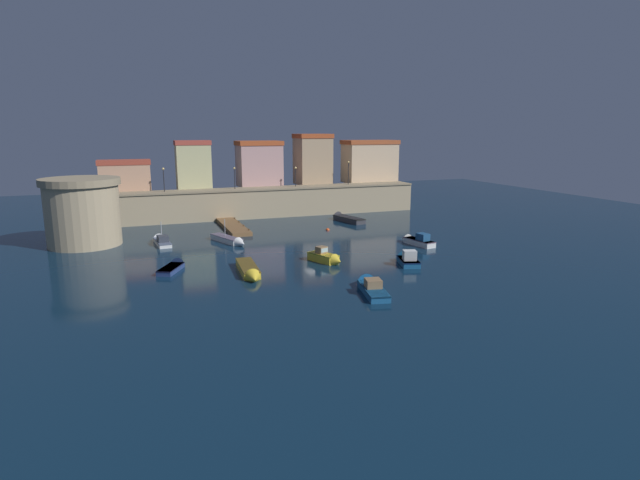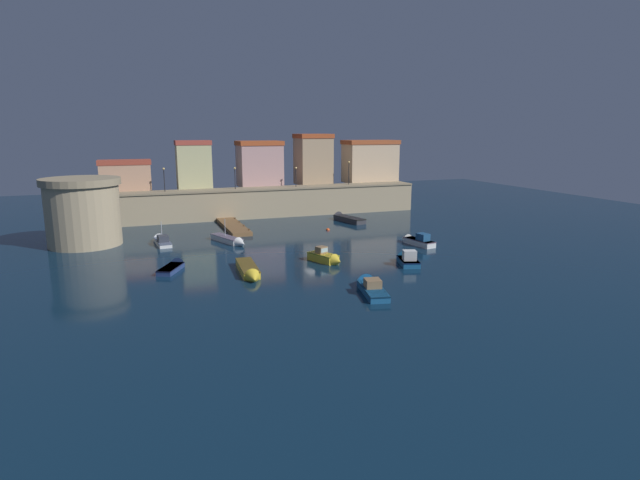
{
  "view_description": "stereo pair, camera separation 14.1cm",
  "coord_description": "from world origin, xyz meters",
  "px_view_note": "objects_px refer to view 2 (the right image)",
  "views": [
    {
      "loc": [
        -19.63,
        -53.87,
        13.31
      ],
      "look_at": [
        0.0,
        -1.04,
        1.35
      ],
      "focal_mm": 29.19,
      "sensor_mm": 36.0,
      "label": 1
    },
    {
      "loc": [
        -19.49,
        -53.92,
        13.31
      ],
      "look_at": [
        0.0,
        -1.04,
        1.35
      ],
      "focal_mm": 29.19,
      "sensor_mm": 36.0,
      "label": 2
    }
  ],
  "objects_px": {
    "quay_lamp_0": "(164,176)",
    "moored_boat_3": "(326,258)",
    "moored_boat_0": "(416,240)",
    "moored_boat_8": "(161,240)",
    "quay_lamp_1": "(235,174)",
    "moored_boat_7": "(345,218)",
    "moored_boat_6": "(407,259)",
    "moored_boat_5": "(249,271)",
    "moored_boat_4": "(174,266)",
    "moored_boat_1": "(231,240)",
    "mooring_buoy_0": "(328,230)",
    "fortress_tower": "(83,212)",
    "quay_lamp_2": "(296,173)",
    "quay_lamp_3": "(349,169)",
    "moored_boat_2": "(370,286)"
  },
  "relations": [
    {
      "from": "quay_lamp_0",
      "to": "quay_lamp_2",
      "type": "height_order",
      "value": "quay_lamp_0"
    },
    {
      "from": "quay_lamp_1",
      "to": "moored_boat_5",
      "type": "relative_size",
      "value": 0.44
    },
    {
      "from": "moored_boat_4",
      "to": "moored_boat_0",
      "type": "bearing_deg",
      "value": -60.19
    },
    {
      "from": "quay_lamp_2",
      "to": "moored_boat_8",
      "type": "distance_m",
      "value": 27.02
    },
    {
      "from": "moored_boat_4",
      "to": "quay_lamp_1",
      "type": "bearing_deg",
      "value": 3.62
    },
    {
      "from": "moored_boat_7",
      "to": "moored_boat_8",
      "type": "height_order",
      "value": "moored_boat_8"
    },
    {
      "from": "moored_boat_5",
      "to": "quay_lamp_1",
      "type": "bearing_deg",
      "value": 174.81
    },
    {
      "from": "moored_boat_3",
      "to": "moored_boat_7",
      "type": "height_order",
      "value": "moored_boat_3"
    },
    {
      "from": "moored_boat_0",
      "to": "moored_boat_8",
      "type": "height_order",
      "value": "moored_boat_8"
    },
    {
      "from": "moored_boat_3",
      "to": "moored_boat_8",
      "type": "bearing_deg",
      "value": -158.03
    },
    {
      "from": "moored_boat_0",
      "to": "moored_boat_7",
      "type": "height_order",
      "value": "moored_boat_0"
    },
    {
      "from": "quay_lamp_1",
      "to": "moored_boat_8",
      "type": "distance_m",
      "value": 20.11
    },
    {
      "from": "moored_boat_3",
      "to": "moored_boat_8",
      "type": "height_order",
      "value": "moored_boat_8"
    },
    {
      "from": "quay_lamp_1",
      "to": "mooring_buoy_0",
      "type": "height_order",
      "value": "quay_lamp_1"
    },
    {
      "from": "moored_boat_1",
      "to": "mooring_buoy_0",
      "type": "relative_size",
      "value": 12.46
    },
    {
      "from": "moored_boat_2",
      "to": "mooring_buoy_0",
      "type": "height_order",
      "value": "moored_boat_2"
    },
    {
      "from": "moored_boat_2",
      "to": "quay_lamp_2",
      "type": "bearing_deg",
      "value": 2.89
    },
    {
      "from": "moored_boat_5",
      "to": "moored_boat_6",
      "type": "distance_m",
      "value": 16.1
    },
    {
      "from": "quay_lamp_1",
      "to": "quay_lamp_3",
      "type": "xyz_separation_m",
      "value": [
        18.77,
        0.0,
        0.3
      ]
    },
    {
      "from": "quay_lamp_0",
      "to": "moored_boat_3",
      "type": "xyz_separation_m",
      "value": [
        13.58,
        -30.35,
        -6.3
      ]
    },
    {
      "from": "moored_boat_1",
      "to": "fortress_tower",
      "type": "bearing_deg",
      "value": -127.05
    },
    {
      "from": "fortress_tower",
      "to": "moored_boat_7",
      "type": "relative_size",
      "value": 1.19
    },
    {
      "from": "moored_boat_5",
      "to": "moored_boat_8",
      "type": "bearing_deg",
      "value": -154.51
    },
    {
      "from": "moored_boat_3",
      "to": "moored_boat_5",
      "type": "distance_m",
      "value": 8.64
    },
    {
      "from": "quay_lamp_3",
      "to": "moored_boat_3",
      "type": "relative_size",
      "value": 0.85
    },
    {
      "from": "quay_lamp_1",
      "to": "moored_boat_1",
      "type": "height_order",
      "value": "quay_lamp_1"
    },
    {
      "from": "quay_lamp_1",
      "to": "moored_boat_7",
      "type": "xyz_separation_m",
      "value": [
        14.79,
        -8.0,
        -6.34
      ]
    },
    {
      "from": "moored_boat_1",
      "to": "moored_boat_8",
      "type": "distance_m",
      "value": 8.34
    },
    {
      "from": "quay_lamp_1",
      "to": "moored_boat_0",
      "type": "height_order",
      "value": "quay_lamp_1"
    },
    {
      "from": "quay_lamp_1",
      "to": "moored_boat_2",
      "type": "height_order",
      "value": "quay_lamp_1"
    },
    {
      "from": "moored_boat_0",
      "to": "fortress_tower",
      "type": "bearing_deg",
      "value": 59.95
    },
    {
      "from": "moored_boat_0",
      "to": "moored_boat_4",
      "type": "bearing_deg",
      "value": 82.96
    },
    {
      "from": "quay_lamp_1",
      "to": "quay_lamp_2",
      "type": "bearing_deg",
      "value": 0.0
    },
    {
      "from": "moored_boat_0",
      "to": "moored_boat_3",
      "type": "distance_m",
      "value": 13.78
    },
    {
      "from": "quay_lamp_1",
      "to": "moored_boat_6",
      "type": "bearing_deg",
      "value": -72.04
    },
    {
      "from": "quay_lamp_0",
      "to": "moored_boat_1",
      "type": "bearing_deg",
      "value": -70.88
    },
    {
      "from": "moored_boat_4",
      "to": "moored_boat_6",
      "type": "relative_size",
      "value": 1.04
    },
    {
      "from": "moored_boat_0",
      "to": "moored_boat_8",
      "type": "relative_size",
      "value": 0.88
    },
    {
      "from": "moored_boat_0",
      "to": "moored_boat_1",
      "type": "distance_m",
      "value": 22.12
    },
    {
      "from": "moored_boat_0",
      "to": "moored_boat_2",
      "type": "bearing_deg",
      "value": 127.66
    },
    {
      "from": "moored_boat_7",
      "to": "quay_lamp_3",
      "type": "bearing_deg",
      "value": -39.47
    },
    {
      "from": "fortress_tower",
      "to": "moored_boat_5",
      "type": "xyz_separation_m",
      "value": [
        15.25,
        -19.29,
        -3.63
      ]
    },
    {
      "from": "quay_lamp_2",
      "to": "quay_lamp_3",
      "type": "xyz_separation_m",
      "value": [
        9.08,
        -0.0,
        0.41
      ]
    },
    {
      "from": "moored_boat_3",
      "to": "moored_boat_6",
      "type": "relative_size",
      "value": 0.96
    },
    {
      "from": "moored_boat_5",
      "to": "moored_boat_8",
      "type": "relative_size",
      "value": 1.17
    },
    {
      "from": "quay_lamp_1",
      "to": "moored_boat_7",
      "type": "distance_m",
      "value": 17.97
    },
    {
      "from": "moored_boat_7",
      "to": "mooring_buoy_0",
      "type": "xyz_separation_m",
      "value": [
        -5.08,
        -6.01,
        -0.39
      ]
    },
    {
      "from": "moored_boat_6",
      "to": "moored_boat_0",
      "type": "bearing_deg",
      "value": -19.23
    },
    {
      "from": "quay_lamp_1",
      "to": "quay_lamp_3",
      "type": "height_order",
      "value": "quay_lamp_3"
    },
    {
      "from": "fortress_tower",
      "to": "moored_boat_3",
      "type": "xyz_separation_m",
      "value": [
        23.7,
        -17.49,
        -3.49
      ]
    }
  ]
}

